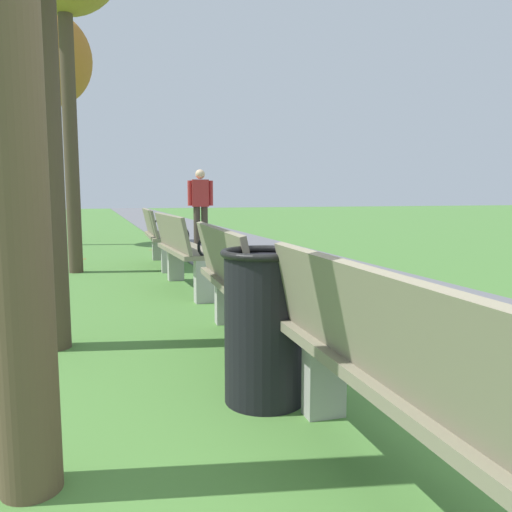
{
  "coord_description": "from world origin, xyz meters",
  "views": [
    {
      "loc": [
        -1.53,
        -1.45,
        1.13
      ],
      "look_at": [
        -0.05,
        3.1,
        0.55
      ],
      "focal_mm": 35.77,
      "sensor_mm": 36.0,
      "label": 1
    }
  ],
  "objects": [
    {
      "name": "park_bench_1",
      "position": [
        -0.5,
        0.09,
        0.49
      ],
      "size": [
        0.53,
        1.62,
        0.9
      ],
      "color": "gray",
      "rests_on": "ground"
    },
    {
      "name": "paved_walkway",
      "position": [
        1.37,
        18.0,
        0.01
      ],
      "size": [
        2.73,
        44.0,
        0.02
      ],
      "primitive_type": "cube",
      "color": "slate",
      "rests_on": "ground"
    },
    {
      "name": "tree_4",
      "position": [
        -2.24,
        10.69,
        3.97
      ],
      "size": [
        1.8,
        1.8,
        5.0
      ],
      "color": "brown",
      "rests_on": "ground"
    },
    {
      "name": "scattered_leaves",
      "position": [
        0.74,
        3.05,
        0.02
      ],
      "size": [
        3.89,
        10.52,
        0.02
      ],
      "color": "#93511E",
      "rests_on": "ground"
    },
    {
      "name": "trash_bin",
      "position": [
        -0.65,
        1.11,
        0.42
      ],
      "size": [
        0.48,
        0.48,
        0.84
      ],
      "color": "black",
      "rests_on": "ground"
    },
    {
      "name": "pedestrian_walking",
      "position": [
        0.68,
        9.1,
        0.93
      ],
      "size": [
        0.53,
        0.26,
        1.62
      ],
      "color": "#3D3328",
      "rests_on": "paved_walkway"
    },
    {
      "name": "park_bench_3",
      "position": [
        -0.5,
        4.46,
        0.49
      ],
      "size": [
        0.54,
        1.62,
        0.9
      ],
      "color": "gray",
      "rests_on": "ground"
    },
    {
      "name": "park_bench_2",
      "position": [
        -0.5,
        2.07,
        0.49
      ],
      "size": [
        0.55,
        1.62,
        0.9
      ],
      "color": "gray",
      "rests_on": "ground"
    },
    {
      "name": "park_bench_4",
      "position": [
        -0.5,
        6.64,
        0.49
      ],
      "size": [
        0.52,
        1.61,
        0.9
      ],
      "color": "gray",
      "rests_on": "ground"
    }
  ]
}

